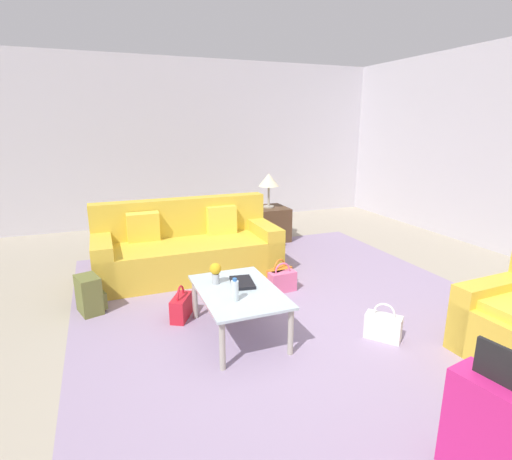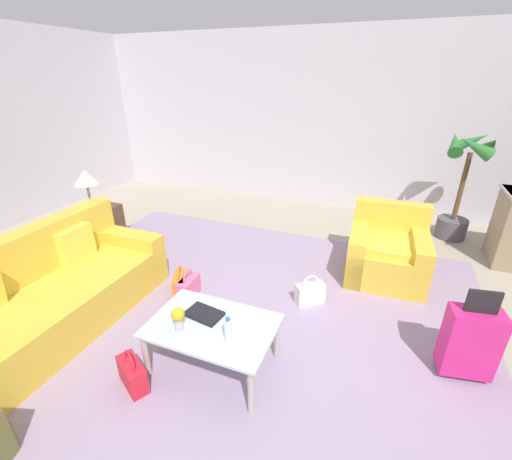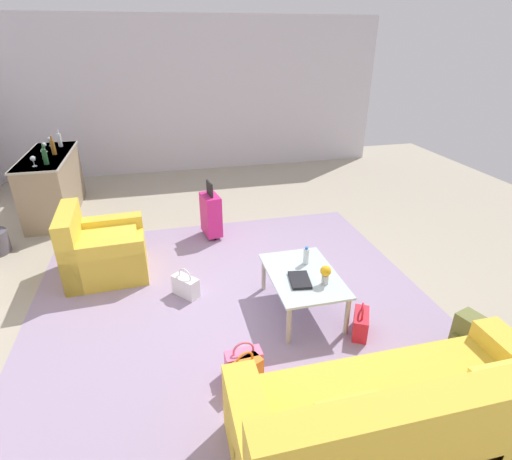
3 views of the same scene
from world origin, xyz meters
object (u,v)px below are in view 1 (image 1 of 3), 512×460
object	(u,v)px
handbag_pink	(282,281)
handbag_white	(383,326)
coffee_table_book	(242,282)
flower_vase	(216,271)
backpack_olive	(90,295)
handbag_red	(181,307)
couch	(187,249)
coffee_table	(239,296)
water_bottle	(235,290)
table_lamp	(269,181)
handbag_orange	(279,277)
side_table	(268,224)
suitcase_magenta	(487,429)

from	to	relation	value
handbag_pink	handbag_white	xyz separation A→B (m)	(1.32, 0.40, 0.00)
coffee_table_book	flower_vase	bearing A→B (deg)	-104.81
backpack_olive	handbag_red	bearing A→B (deg)	60.12
couch	flower_vase	bearing A→B (deg)	-1.81
coffee_table	flower_vase	distance (m)	0.32
couch	handbag_pink	bearing A→B (deg)	40.72
couch	water_bottle	size ratio (longest dim) A/B	11.35
coffee_table	flower_vase	xyz separation A→B (m)	(-0.22, -0.15, 0.18)
flower_vase	table_lamp	bearing A→B (deg)	147.40
handbag_pink	handbag_orange	bearing A→B (deg)	170.40
handbag_pink	backpack_olive	world-z (taller)	backpack_olive
couch	side_table	world-z (taller)	couch
flower_vase	handbag_red	size ratio (longest dim) A/B	0.57
coffee_table_book	side_table	bearing A→B (deg)	160.77
handbag_pink	backpack_olive	xyz separation A→B (m)	(-0.25, -2.09, 0.06)
flower_vase	handbag_pink	world-z (taller)	flower_vase
coffee_table	coffee_table_book	distance (m)	0.16
coffee_table_book	suitcase_magenta	distance (m)	2.21
handbag_red	flower_vase	bearing A→B (deg)	44.49
couch	flower_vase	distance (m)	1.61
water_bottle	backpack_olive	distance (m)	1.73
coffee_table	flower_vase	world-z (taller)	flower_vase
side_table	handbag_white	size ratio (longest dim) A/B	1.67
coffee_table_book	table_lamp	distance (m)	3.08
handbag_pink	handbag_red	xyz separation A→B (m)	(0.24, -1.24, 0.00)
coffee_table_book	backpack_olive	bearing A→B (deg)	-114.12
handbag_white	backpack_olive	world-z (taller)	backpack_olive
flower_vase	handbag_white	xyz separation A→B (m)	(0.78, 1.35, -0.45)
water_bottle	handbag_white	xyz separation A→B (m)	(0.36, 1.30, -0.42)
coffee_table	table_lamp	bearing A→B (deg)	151.82
side_table	coffee_table_book	bearing A→B (deg)	-27.92
suitcase_magenta	handbag_white	distance (m)	1.54
side_table	suitcase_magenta	bearing A→B (deg)	-9.46
couch	backpack_olive	bearing A→B (deg)	-56.06
handbag_orange	backpack_olive	bearing A→B (deg)	-93.29
table_lamp	water_bottle	bearing A→B (deg)	-28.07
flower_vase	side_table	world-z (taller)	flower_vase
handbag_white	table_lamp	bearing A→B (deg)	174.88
suitcase_magenta	backpack_olive	bearing A→B (deg)	-146.47
couch	coffee_table	size ratio (longest dim) A/B	2.21
table_lamp	handbag_white	xyz separation A→B (m)	(3.36, -0.30, -0.88)
coffee_table	table_lamp	xyz separation A→B (m)	(-2.80, 1.50, 0.61)
handbag_pink	couch	bearing A→B (deg)	-139.28
couch	water_bottle	world-z (taller)	couch
water_bottle	handbag_pink	size ratio (longest dim) A/B	0.57
coffee_table_book	backpack_olive	world-z (taller)	coffee_table_book
coffee_table_book	handbag_pink	world-z (taller)	coffee_table_book
table_lamp	coffee_table	bearing A→B (deg)	-28.18
handbag_pink	handbag_red	bearing A→B (deg)	-78.96
coffee_table_book	suitcase_magenta	bearing A→B (deg)	24.99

